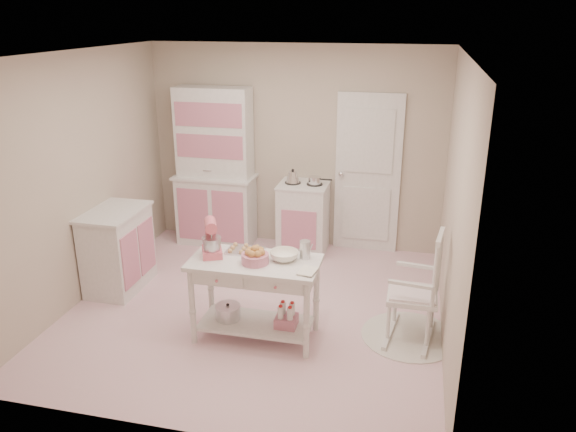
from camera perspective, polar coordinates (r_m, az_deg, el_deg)
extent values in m
plane|color=pink|center=(6.02, -3.29, -9.35)|extent=(3.80, 3.80, 0.00)
cube|color=white|center=(5.26, -3.87, 16.16)|extent=(3.80, 3.80, 0.04)
cube|color=beige|center=(7.28, 0.73, 6.92)|extent=(3.80, 0.04, 2.60)
cube|color=beige|center=(3.85, -11.66, -5.84)|extent=(3.80, 0.04, 2.60)
cube|color=beige|center=(6.30, -20.40, 3.56)|extent=(0.04, 3.80, 2.60)
cube|color=beige|center=(5.30, 16.55, 1.02)|extent=(0.04, 3.80, 2.60)
cube|color=white|center=(7.18, 8.11, 4.23)|extent=(0.82, 0.05, 2.04)
cube|color=white|center=(7.40, -7.48, 4.90)|extent=(1.06, 0.50, 2.08)
cube|color=white|center=(7.21, 1.56, -0.18)|extent=(0.62, 0.57, 0.92)
cube|color=white|center=(6.54, -16.91, -3.29)|extent=(0.54, 0.84, 0.92)
cylinder|color=white|center=(5.66, 12.18, -11.82)|extent=(0.92, 0.92, 0.01)
cube|color=white|center=(5.40, 12.61, -6.90)|extent=(0.57, 0.78, 1.10)
cube|color=white|center=(5.36, -3.32, -8.43)|extent=(1.20, 0.60, 0.80)
cube|color=#E56073|center=(5.26, -7.79, -2.30)|extent=(0.30, 0.34, 0.34)
cube|color=silver|center=(5.38, -4.41, -3.53)|extent=(0.34, 0.24, 0.02)
cylinder|color=#CC758E|center=(5.11, -3.36, -4.33)|extent=(0.25, 0.25, 0.09)
imported|color=white|center=(5.17, -0.40, -4.05)|extent=(0.26, 0.26, 0.08)
cylinder|color=silver|center=(5.19, 1.74, -3.44)|extent=(0.10, 0.10, 0.17)
imported|color=white|center=(4.97, 1.20, -5.50)|extent=(0.18, 0.22, 0.02)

